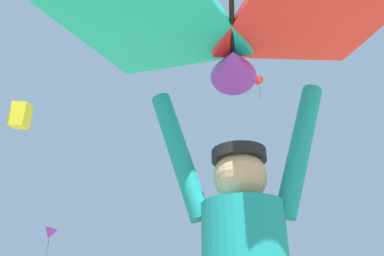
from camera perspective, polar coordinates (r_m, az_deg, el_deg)
The scene contains 5 objects.
held_stunt_kite at distance 1.88m, azimuth 6.26°, elevation 15.11°, with size 1.94×1.20×0.42m.
distant_kite_red_high_left at distance 27.62m, azimuth 10.50°, elevation 7.10°, with size 1.12×1.25×1.96m.
distant_kite_purple_overhead_distant at distance 33.14m, azimuth -21.47°, elevation -15.16°, with size 1.56×1.46×2.59m.
distant_kite_yellow_low_left at distance 21.49m, azimuth -25.40°, elevation 1.81°, with size 0.98×1.11×1.48m.
distant_kite_black_mid_right at distance 29.90m, azimuth -8.00°, elevation 17.45°, with size 0.50×0.48×0.22m.
Camera 1 is at (-0.73, -1.80, 1.00)m, focal length 33.87 mm.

